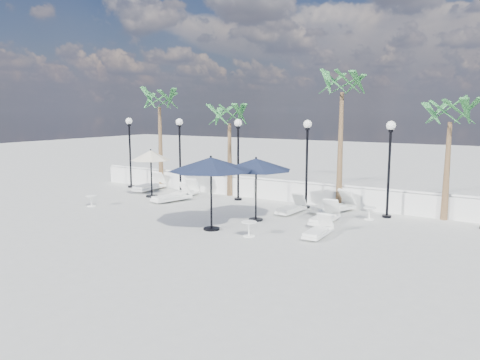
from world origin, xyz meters
The scene contains 24 objects.
ground centered at (0.00, 0.00, 0.00)m, with size 100.00×100.00×0.00m, color #A9A9A3.
balustrade centered at (0.00, 7.50, 0.47)m, with size 26.00×0.30×1.01m.
lamppost_0 centered at (-10.50, 6.50, 2.49)m, with size 0.36×0.36×3.84m.
lamppost_1 centered at (-7.00, 6.50, 2.49)m, with size 0.36×0.36×3.84m.
lamppost_2 centered at (-3.50, 6.50, 2.49)m, with size 0.36×0.36×3.84m.
lamppost_3 centered at (0.00, 6.50, 2.49)m, with size 0.36×0.36×3.84m.
lamppost_4 centered at (3.50, 6.50, 2.49)m, with size 0.36×0.36×3.84m.
palm_0 centered at (-9.00, 7.30, 4.53)m, with size 2.60×2.60×5.50m.
palm_1 centered at (-4.50, 7.30, 3.75)m, with size 2.60×2.60×4.70m.
palm_2 centered at (1.20, 7.30, 5.12)m, with size 2.60×2.60×6.10m.
palm_3 centered at (5.50, 7.30, 3.95)m, with size 2.60×2.60×4.90m.
lounger_0 centered at (-5.91, 4.52, 0.25)m, with size 1.15×2.09×0.75m.
lounger_1 centered at (-8.88, 6.22, 0.27)m, with size 0.88×2.21×0.81m.
lounger_2 centered at (-6.08, 5.67, 0.26)m, with size 0.96×2.11×0.76m.
lounger_3 centered at (2.28, 2.35, 0.21)m, with size 0.59×1.70×0.63m.
lounger_4 centered at (1.75, 4.28, 0.25)m, with size 0.74×2.00×0.74m.
lounger_5 centered at (-0.07, 5.17, 0.22)m, with size 0.70×1.80×0.66m.
lounger_6 centered at (1.36, 6.22, 0.27)m, with size 1.45×2.25×0.81m.
side_table_0 centered at (-8.30, 1.82, 0.29)m, with size 0.49×0.49×0.48m.
side_table_1 centered at (0.25, 1.18, 0.31)m, with size 0.53×0.53×0.51m.
side_table_2 centered at (3.01, 5.76, 0.30)m, with size 0.51×0.51×0.50m.
parasol_navy_left centered at (-1.36, 1.24, 2.36)m, with size 3.03×3.03×2.68m.
parasol_navy_mid centered at (-0.72, 3.33, 2.18)m, with size 2.77×2.77×2.48m.
parasol_cream_small centered at (-7.59, 4.98, 2.03)m, with size 1.93×1.93×2.37m.
Camera 1 is at (8.09, -12.12, 4.25)m, focal length 35.00 mm.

